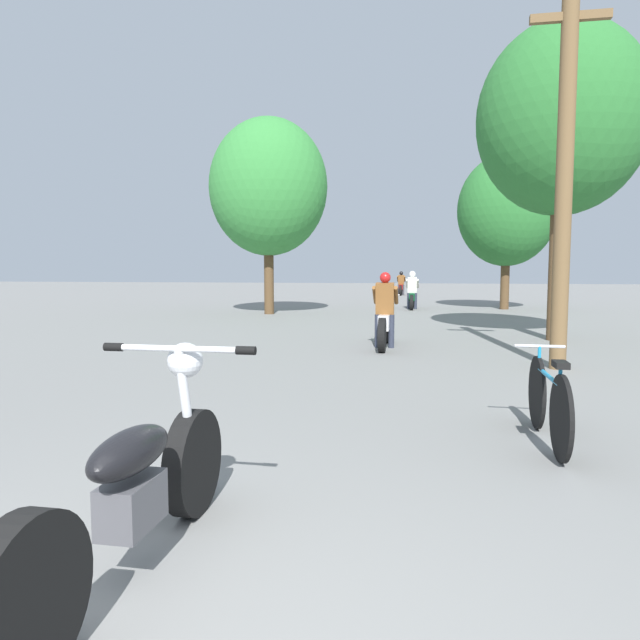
{
  "coord_description": "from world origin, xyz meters",
  "views": [
    {
      "loc": [
        1.08,
        -1.43,
        1.48
      ],
      "look_at": [
        -0.08,
        4.99,
        0.9
      ],
      "focal_mm": 32.0,
      "sensor_mm": 36.0,
      "label": 1
    }
  ],
  "objects_px": {
    "utility_pole": "(565,170)",
    "motorcycle_rider_lead": "(385,319)",
    "motorcycle_rider_far": "(401,286)",
    "roadside_tree_left": "(268,188)",
    "roadside_tree_right_near": "(562,120)",
    "motorcycle_rider_mid": "(412,295)",
    "roadside_tree_right_far": "(507,210)",
    "motorcycle_foreground": "(137,487)",
    "bicycle_parked": "(548,401)"
  },
  "relations": [
    {
      "from": "motorcycle_foreground",
      "to": "bicycle_parked",
      "type": "relative_size",
      "value": 1.3
    },
    {
      "from": "utility_pole",
      "to": "motorcycle_rider_mid",
      "type": "relative_size",
      "value": 2.81
    },
    {
      "from": "motorcycle_rider_lead",
      "to": "motorcycle_rider_far",
      "type": "distance_m",
      "value": 22.24
    },
    {
      "from": "motorcycle_rider_far",
      "to": "bicycle_parked",
      "type": "distance_m",
      "value": 28.11
    },
    {
      "from": "roadside_tree_left",
      "to": "motorcycle_rider_lead",
      "type": "distance_m",
      "value": 9.38
    },
    {
      "from": "motorcycle_rider_lead",
      "to": "motorcycle_rider_mid",
      "type": "height_order",
      "value": "motorcycle_rider_lead"
    },
    {
      "from": "utility_pole",
      "to": "motorcycle_rider_far",
      "type": "height_order",
      "value": "utility_pole"
    },
    {
      "from": "roadside_tree_right_far",
      "to": "motorcycle_rider_far",
      "type": "relative_size",
      "value": 2.87
    },
    {
      "from": "utility_pole",
      "to": "roadside_tree_right_near",
      "type": "xyz_separation_m",
      "value": [
        0.73,
        3.64,
        1.6
      ]
    },
    {
      "from": "roadside_tree_right_far",
      "to": "motorcycle_rider_lead",
      "type": "bearing_deg",
      "value": -108.17
    },
    {
      "from": "utility_pole",
      "to": "bicycle_parked",
      "type": "distance_m",
      "value": 4.74
    },
    {
      "from": "utility_pole",
      "to": "roadside_tree_left",
      "type": "relative_size",
      "value": 0.88
    },
    {
      "from": "motorcycle_foreground",
      "to": "bicycle_parked",
      "type": "bearing_deg",
      "value": 46.64
    },
    {
      "from": "motorcycle_foreground",
      "to": "motorcycle_rider_lead",
      "type": "xyz_separation_m",
      "value": [
        0.64,
        8.34,
        0.1
      ]
    },
    {
      "from": "roadside_tree_right_near",
      "to": "motorcycle_rider_mid",
      "type": "distance_m",
      "value": 10.37
    },
    {
      "from": "utility_pole",
      "to": "roadside_tree_left",
      "type": "xyz_separation_m",
      "value": [
        -7.03,
        9.39,
        1.24
      ]
    },
    {
      "from": "motorcycle_rider_mid",
      "to": "bicycle_parked",
      "type": "distance_m",
      "value": 16.65
    },
    {
      "from": "motorcycle_rider_mid",
      "to": "bicycle_parked",
      "type": "xyz_separation_m",
      "value": [
        1.46,
        -16.59,
        -0.17
      ]
    },
    {
      "from": "roadside_tree_right_far",
      "to": "motorcycle_rider_lead",
      "type": "distance_m",
      "value": 12.23
    },
    {
      "from": "utility_pole",
      "to": "bicycle_parked",
      "type": "xyz_separation_m",
      "value": [
        -0.93,
        -3.89,
        -2.54
      ]
    },
    {
      "from": "roadside_tree_right_near",
      "to": "roadside_tree_left",
      "type": "bearing_deg",
      "value": 143.46
    },
    {
      "from": "roadside_tree_left",
      "to": "motorcycle_rider_lead",
      "type": "height_order",
      "value": "roadside_tree_left"
    },
    {
      "from": "roadside_tree_left",
      "to": "motorcycle_foreground",
      "type": "relative_size",
      "value": 3.01
    },
    {
      "from": "motorcycle_rider_far",
      "to": "roadside_tree_left",
      "type": "bearing_deg",
      "value": -104.41
    },
    {
      "from": "motorcycle_rider_lead",
      "to": "motorcycle_rider_mid",
      "type": "relative_size",
      "value": 1.0
    },
    {
      "from": "utility_pole",
      "to": "roadside_tree_right_near",
      "type": "bearing_deg",
      "value": 78.69
    },
    {
      "from": "motorcycle_foreground",
      "to": "motorcycle_rider_lead",
      "type": "bearing_deg",
      "value": 85.6
    },
    {
      "from": "utility_pole",
      "to": "motorcycle_foreground",
      "type": "distance_m",
      "value": 7.67
    },
    {
      "from": "roadside_tree_right_far",
      "to": "roadside_tree_right_near",
      "type": "bearing_deg",
      "value": -91.57
    },
    {
      "from": "roadside_tree_right_far",
      "to": "motorcycle_foreground",
      "type": "bearing_deg",
      "value": -102.47
    },
    {
      "from": "bicycle_parked",
      "to": "motorcycle_rider_mid",
      "type": "bearing_deg",
      "value": 95.04
    },
    {
      "from": "motorcycle_rider_mid",
      "to": "motorcycle_rider_far",
      "type": "distance_m",
      "value": 11.46
    },
    {
      "from": "roadside_tree_left",
      "to": "motorcycle_rider_mid",
      "type": "relative_size",
      "value": 3.18
    },
    {
      "from": "motorcycle_foreground",
      "to": "motorcycle_rider_far",
      "type": "distance_m",
      "value": 30.57
    },
    {
      "from": "roadside_tree_right_far",
      "to": "roadside_tree_left",
      "type": "relative_size",
      "value": 0.89
    },
    {
      "from": "motorcycle_foreground",
      "to": "motorcycle_rider_mid",
      "type": "xyz_separation_m",
      "value": [
        0.95,
        19.14,
        0.11
      ]
    },
    {
      "from": "motorcycle_rider_lead",
      "to": "motorcycle_rider_mid",
      "type": "bearing_deg",
      "value": 88.38
    },
    {
      "from": "roadside_tree_right_near",
      "to": "utility_pole",
      "type": "bearing_deg",
      "value": -101.31
    },
    {
      "from": "bicycle_parked",
      "to": "motorcycle_rider_far",
      "type": "bearing_deg",
      "value": 94.72
    },
    {
      "from": "roadside_tree_right_far",
      "to": "motorcycle_foreground",
      "type": "height_order",
      "value": "roadside_tree_right_far"
    },
    {
      "from": "roadside_tree_right_far",
      "to": "motorcycle_foreground",
      "type": "distance_m",
      "value": 20.31
    },
    {
      "from": "utility_pole",
      "to": "motorcycle_rider_lead",
      "type": "bearing_deg",
      "value": 144.94
    },
    {
      "from": "roadside_tree_right_far",
      "to": "roadside_tree_left",
      "type": "distance_m",
      "value": 8.86
    },
    {
      "from": "roadside_tree_right_far",
      "to": "motorcycle_rider_lead",
      "type": "height_order",
      "value": "roadside_tree_right_far"
    },
    {
      "from": "roadside_tree_right_near",
      "to": "roadside_tree_right_far",
      "type": "bearing_deg",
      "value": 88.43
    },
    {
      "from": "motorcycle_foreground",
      "to": "motorcycle_rider_mid",
      "type": "relative_size",
      "value": 1.06
    },
    {
      "from": "utility_pole",
      "to": "bicycle_parked",
      "type": "relative_size",
      "value": 3.47
    },
    {
      "from": "motorcycle_foreground",
      "to": "utility_pole",
      "type": "bearing_deg",
      "value": 62.58
    },
    {
      "from": "utility_pole",
      "to": "motorcycle_rider_lead",
      "type": "distance_m",
      "value": 4.07
    },
    {
      "from": "roadside_tree_right_near",
      "to": "motorcycle_rider_far",
      "type": "xyz_separation_m",
      "value": [
        -3.97,
        20.48,
        -3.99
      ]
    }
  ]
}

